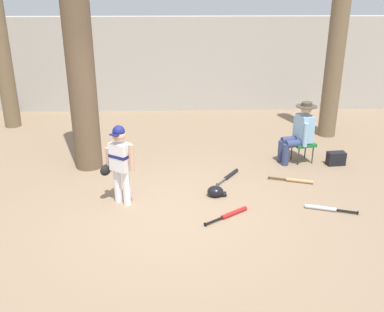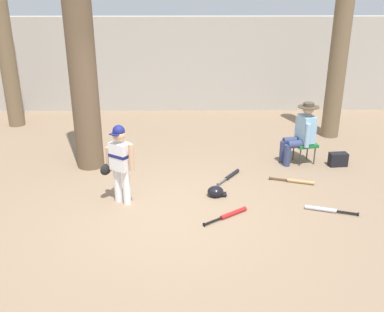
{
  "view_description": "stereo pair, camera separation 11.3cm",
  "coord_description": "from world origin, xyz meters",
  "px_view_note": "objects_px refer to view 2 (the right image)",
  "views": [
    {
      "loc": [
        0.12,
        -5.93,
        3.31
      ],
      "look_at": [
        0.32,
        0.5,
        0.75
      ],
      "focal_mm": 41.04,
      "sensor_mm": 36.0,
      "label": 1
    },
    {
      "loc": [
        0.23,
        -5.94,
        3.31
      ],
      "look_at": [
        0.32,
        0.5,
        0.75
      ],
      "focal_mm": 41.04,
      "sensor_mm": 36.0,
      "label": 2
    }
  ],
  "objects_px": {
    "tree_near_player": "(81,54)",
    "tree_behind_spectator": "(339,53)",
    "bat_aluminum_silver": "(325,209)",
    "seated_spectator": "(301,132)",
    "bat_wood_tan": "(297,181)",
    "bat_black_composite": "(231,176)",
    "bat_red_barrel": "(230,214)",
    "folding_stool": "(305,145)",
    "batting_helmet_black": "(216,192)",
    "young_ballplayer": "(119,160)",
    "handbag_beside_stool": "(338,159)",
    "tree_far_left": "(4,37)"
  },
  "relations": [
    {
      "from": "tree_near_player",
      "to": "tree_behind_spectator",
      "type": "height_order",
      "value": "tree_near_player"
    },
    {
      "from": "bat_aluminum_silver",
      "to": "seated_spectator",
      "type": "bearing_deg",
      "value": 88.05
    },
    {
      "from": "seated_spectator",
      "to": "bat_wood_tan",
      "type": "height_order",
      "value": "seated_spectator"
    },
    {
      "from": "bat_wood_tan",
      "to": "bat_black_composite",
      "type": "distance_m",
      "value": 1.18
    },
    {
      "from": "tree_behind_spectator",
      "to": "seated_spectator",
      "type": "xyz_separation_m",
      "value": [
        -1.1,
        -1.61,
        -1.24
      ]
    },
    {
      "from": "bat_red_barrel",
      "to": "bat_black_composite",
      "type": "bearing_deg",
      "value": 84.39
    },
    {
      "from": "folding_stool",
      "to": "batting_helmet_black",
      "type": "distance_m",
      "value": 2.35
    },
    {
      "from": "tree_behind_spectator",
      "to": "young_ballplayer",
      "type": "xyz_separation_m",
      "value": [
        -4.34,
        -3.24,
        -1.14
      ]
    },
    {
      "from": "handbag_beside_stool",
      "to": "bat_red_barrel",
      "type": "height_order",
      "value": "handbag_beside_stool"
    },
    {
      "from": "tree_behind_spectator",
      "to": "bat_aluminum_silver",
      "type": "xyz_separation_m",
      "value": [
        -1.16,
        -3.59,
        -1.85
      ]
    },
    {
      "from": "tree_near_player",
      "to": "handbag_beside_stool",
      "type": "height_order",
      "value": "tree_near_player"
    },
    {
      "from": "bat_black_composite",
      "to": "batting_helmet_black",
      "type": "bearing_deg",
      "value": -113.33
    },
    {
      "from": "tree_behind_spectator",
      "to": "young_ballplayer",
      "type": "height_order",
      "value": "tree_behind_spectator"
    },
    {
      "from": "folding_stool",
      "to": "bat_aluminum_silver",
      "type": "distance_m",
      "value": 2.04
    },
    {
      "from": "seated_spectator",
      "to": "bat_wood_tan",
      "type": "relative_size",
      "value": 1.56
    },
    {
      "from": "tree_behind_spectator",
      "to": "bat_red_barrel",
      "type": "distance_m",
      "value": 4.92
    },
    {
      "from": "tree_near_player",
      "to": "batting_helmet_black",
      "type": "relative_size",
      "value": 16.09
    },
    {
      "from": "batting_helmet_black",
      "to": "bat_aluminum_silver",
      "type": "bearing_deg",
      "value": -18.39
    },
    {
      "from": "tree_near_player",
      "to": "handbag_beside_stool",
      "type": "xyz_separation_m",
      "value": [
        4.77,
        -0.07,
        -2.0
      ]
    },
    {
      "from": "bat_red_barrel",
      "to": "young_ballplayer",
      "type": "bearing_deg",
      "value": 164.37
    },
    {
      "from": "bat_black_composite",
      "to": "tree_near_player",
      "type": "bearing_deg",
      "value": 167.49
    },
    {
      "from": "bat_aluminum_silver",
      "to": "batting_helmet_black",
      "type": "distance_m",
      "value": 1.75
    },
    {
      "from": "bat_black_composite",
      "to": "folding_stool",
      "type": "bearing_deg",
      "value": 25.3
    },
    {
      "from": "bat_black_composite",
      "to": "bat_red_barrel",
      "type": "height_order",
      "value": "same"
    },
    {
      "from": "tree_far_left",
      "to": "young_ballplayer",
      "type": "bearing_deg",
      "value": -52.78
    },
    {
      "from": "seated_spectator",
      "to": "bat_wood_tan",
      "type": "distance_m",
      "value": 1.15
    },
    {
      "from": "bat_aluminum_silver",
      "to": "bat_red_barrel",
      "type": "xyz_separation_m",
      "value": [
        -1.48,
        -0.13,
        0.0
      ]
    },
    {
      "from": "young_ballplayer",
      "to": "tree_far_left",
      "type": "bearing_deg",
      "value": 127.22
    },
    {
      "from": "young_ballplayer",
      "to": "bat_red_barrel",
      "type": "bearing_deg",
      "value": -15.63
    },
    {
      "from": "seated_spectator",
      "to": "bat_red_barrel",
      "type": "xyz_separation_m",
      "value": [
        -1.55,
        -2.11,
        -0.61
      ]
    },
    {
      "from": "young_ballplayer",
      "to": "batting_helmet_black",
      "type": "xyz_separation_m",
      "value": [
        1.52,
        0.2,
        -0.67
      ]
    },
    {
      "from": "handbag_beside_stool",
      "to": "batting_helmet_black",
      "type": "distance_m",
      "value": 2.75
    },
    {
      "from": "young_ballplayer",
      "to": "handbag_beside_stool",
      "type": "xyz_separation_m",
      "value": [
        3.96,
        1.46,
        -0.61
      ]
    },
    {
      "from": "tree_far_left",
      "to": "handbag_beside_stool",
      "type": "bearing_deg",
      "value": -20.75
    },
    {
      "from": "bat_aluminum_silver",
      "to": "young_ballplayer",
      "type": "bearing_deg",
      "value": 173.77
    },
    {
      "from": "bat_red_barrel",
      "to": "tree_far_left",
      "type": "bearing_deg",
      "value": 136.36
    },
    {
      "from": "folding_stool",
      "to": "seated_spectator",
      "type": "bearing_deg",
      "value": -168.0
    },
    {
      "from": "young_ballplayer",
      "to": "batting_helmet_black",
      "type": "relative_size",
      "value": 4.09
    },
    {
      "from": "folding_stool",
      "to": "bat_black_composite",
      "type": "bearing_deg",
      "value": -154.7
    },
    {
      "from": "bat_aluminum_silver",
      "to": "handbag_beside_stool",
      "type": "bearing_deg",
      "value": 66.66
    },
    {
      "from": "tree_behind_spectator",
      "to": "young_ballplayer",
      "type": "distance_m",
      "value": 5.54
    },
    {
      "from": "tree_near_player",
      "to": "tree_far_left",
      "type": "distance_m",
      "value": 3.53
    },
    {
      "from": "bat_aluminum_silver",
      "to": "batting_helmet_black",
      "type": "height_order",
      "value": "batting_helmet_black"
    },
    {
      "from": "seated_spectator",
      "to": "bat_aluminum_silver",
      "type": "bearing_deg",
      "value": -91.95
    },
    {
      "from": "tree_behind_spectator",
      "to": "batting_helmet_black",
      "type": "height_order",
      "value": "tree_behind_spectator"
    },
    {
      "from": "tree_near_player",
      "to": "bat_black_composite",
      "type": "bearing_deg",
      "value": -12.51
    },
    {
      "from": "tree_far_left",
      "to": "bat_wood_tan",
      "type": "height_order",
      "value": "tree_far_left"
    },
    {
      "from": "tree_near_player",
      "to": "tree_far_left",
      "type": "relative_size",
      "value": 1.04
    },
    {
      "from": "bat_wood_tan",
      "to": "bat_red_barrel",
      "type": "distance_m",
      "value": 1.74
    },
    {
      "from": "tree_behind_spectator",
      "to": "tree_far_left",
      "type": "relative_size",
      "value": 0.88
    }
  ]
}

